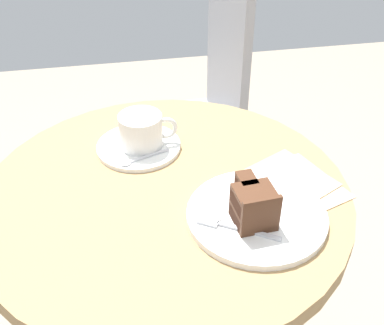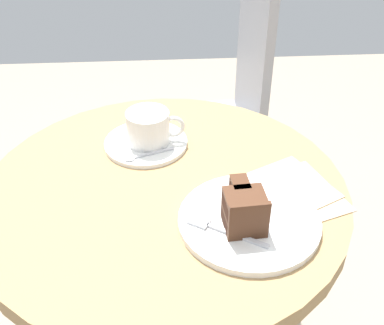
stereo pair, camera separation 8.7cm
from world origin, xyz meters
TOP-DOWN VIEW (x-y plane):
  - cafe_table at (0.00, 0.00)m, footprint 0.67×0.67m
  - saucer at (-0.03, 0.14)m, footprint 0.17×0.17m
  - coffee_cup at (-0.03, 0.14)m, footprint 0.12×0.09m
  - teaspoon at (-0.04, 0.09)m, footprint 0.10×0.04m
  - cake_plate at (0.14, -0.11)m, footprint 0.24×0.24m
  - cake_slice at (0.13, -0.12)m, footprint 0.07×0.09m
  - fork at (0.09, -0.13)m, footprint 0.12×0.09m
  - napkin at (0.23, -0.03)m, footprint 0.20×0.22m
  - cafe_chair at (0.18, 0.59)m, footprint 0.39×0.39m

SIDE VIEW (x-z plane):
  - cafe_chair at x=0.18m, z-range 0.08..1.03m
  - cafe_table at x=0.00m, z-range 0.23..0.96m
  - napkin at x=0.23m, z-range 0.73..0.73m
  - saucer at x=-0.03m, z-range 0.73..0.73m
  - cake_plate at x=0.14m, z-range 0.73..0.74m
  - teaspoon at x=-0.04m, z-range 0.73..0.74m
  - fork at x=0.09m, z-range 0.74..0.74m
  - cake_slice at x=0.13m, z-range 0.73..0.80m
  - coffee_cup at x=-0.03m, z-range 0.74..0.80m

